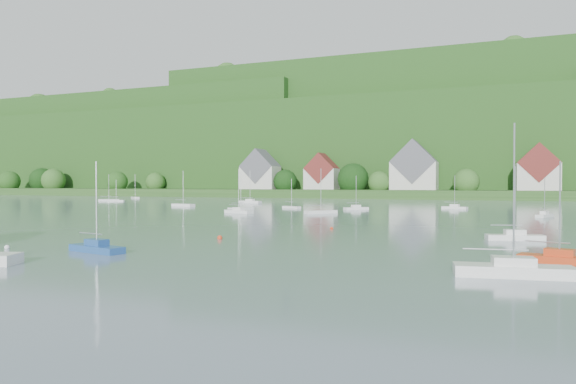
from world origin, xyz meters
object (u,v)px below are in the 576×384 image
Objects in this scene: near_sailboat_1 at (97,247)px; near_sailboat_4 at (513,269)px; near_sailboat_5 at (559,258)px; near_sailboat_3 at (515,236)px.

near_sailboat_4 is at bearing 14.00° from near_sailboat_1.
near_sailboat_4 reaches higher than near_sailboat_5.
near_sailboat_5 is at bearing 55.89° from near_sailboat_4.
near_sailboat_5 is (3.12, 6.44, -0.06)m from near_sailboat_4.
near_sailboat_3 is (31.12, 21.18, -0.00)m from near_sailboat_1.
near_sailboat_5 is (33.24, 6.57, -0.01)m from near_sailboat_1.
near_sailboat_3 is 21.08m from near_sailboat_4.
near_sailboat_4 is (-1.00, -21.05, 0.05)m from near_sailboat_3.
near_sailboat_1 reaches higher than near_sailboat_3.
near_sailboat_5 is at bearing -96.27° from near_sailboat_3.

